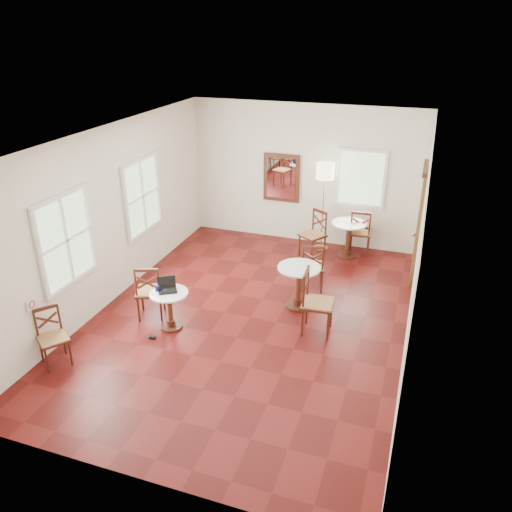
{
  "coord_description": "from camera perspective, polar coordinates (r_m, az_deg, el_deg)",
  "views": [
    {
      "loc": [
        2.45,
        -6.86,
        4.53
      ],
      "look_at": [
        0.0,
        0.3,
        1.0
      ],
      "focal_mm": 35.72,
      "sensor_mm": 36.0,
      "label": 1
    }
  ],
  "objects": [
    {
      "name": "cafe_table_near",
      "position": [
        8.22,
        -9.63,
        -5.54
      ],
      "size": [
        0.61,
        0.61,
        0.64
      ],
      "color": "#421C10",
      "rests_on": "ground"
    },
    {
      "name": "cafe_table_mid",
      "position": [
        8.68,
        4.78,
        -2.95
      ],
      "size": [
        0.72,
        0.72,
        0.77
      ],
      "color": "#421C10",
      "rests_on": "ground"
    },
    {
      "name": "laptop",
      "position": [
        8.15,
        -9.91,
        -3.46
      ],
      "size": [
        0.37,
        0.36,
        0.21
      ],
      "rotation": [
        0.0,
        0.0,
        0.59
      ],
      "color": "black",
      "rests_on": "cafe_table_near"
    },
    {
      "name": "water_glass",
      "position": [
        8.07,
        -10.19,
        -3.87
      ],
      "size": [
        0.05,
        0.05,
        0.09
      ],
      "primitive_type": "cylinder",
      "color": "white",
      "rests_on": "cafe_table_near"
    },
    {
      "name": "power_adapter",
      "position": [
        8.2,
        -11.53,
        -8.95
      ],
      "size": [
        0.09,
        0.05,
        0.04
      ],
      "primitive_type": "cube",
      "color": "black",
      "rests_on": "ground"
    },
    {
      "name": "room_shell",
      "position": [
        8.01,
        -0.47,
        5.76
      ],
      "size": [
        5.02,
        7.02,
        3.01
      ],
      "color": "white",
      "rests_on": "ground"
    },
    {
      "name": "chair_mid_b",
      "position": [
        8.01,
        6.73,
        -5.18
      ],
      "size": [
        0.52,
        0.52,
        1.06
      ],
      "rotation": [
        0.0,
        0.0,
        1.64
      ],
      "color": "#421C10",
      "rests_on": "ground"
    },
    {
      "name": "navy_mug",
      "position": [
        8.16,
        -10.95,
        -3.57
      ],
      "size": [
        0.12,
        0.08,
        0.09
      ],
      "color": "black",
      "rests_on": "cafe_table_near"
    },
    {
      "name": "chair_mid_a",
      "position": [
        9.28,
        6.33,
        -1.15
      ],
      "size": [
        0.52,
        0.52,
        0.93
      ],
      "rotation": [
        0.0,
        0.0,
        3.38
      ],
      "color": "#421C10",
      "rests_on": "ground"
    },
    {
      "name": "chair_back_a",
      "position": [
        10.86,
        11.59,
        2.66
      ],
      "size": [
        0.48,
        0.48,
        0.99
      ],
      "rotation": [
        0.0,
        0.0,
        3.2
      ],
      "color": "#421C10",
      "rests_on": "ground"
    },
    {
      "name": "chair_near_a",
      "position": [
        8.54,
        -11.8,
        -3.87
      ],
      "size": [
        0.58,
        0.58,
        0.97
      ],
      "rotation": [
        0.0,
        0.0,
        3.51
      ],
      "color": "#421C10",
      "rests_on": "ground"
    },
    {
      "name": "floor_lamp",
      "position": [
        10.61,
        7.71,
        8.75
      ],
      "size": [
        0.37,
        0.37,
        1.89
      ],
      "color": "#BF8C3F",
      "rests_on": "ground"
    },
    {
      "name": "ground",
      "position": [
        8.58,
        -0.65,
        -6.87
      ],
      "size": [
        7.0,
        7.0,
        0.0
      ],
      "primitive_type": "plane",
      "color": "#57100E",
      "rests_on": "ground"
    },
    {
      "name": "chair_back_b",
      "position": [
        10.6,
        6.45,
        2.43
      ],
      "size": [
        0.62,
        0.62,
        0.98
      ],
      "rotation": [
        0.0,
        0.0,
        -0.57
      ],
      "color": "#421C10",
      "rests_on": "ground"
    },
    {
      "name": "cafe_table_back",
      "position": [
        10.68,
        10.28,
        2.25
      ],
      "size": [
        0.72,
        0.72,
        0.76
      ],
      "color": "#421C10",
      "rests_on": "ground"
    },
    {
      "name": "mouse",
      "position": [
        8.05,
        -9.34,
        -4.08
      ],
      "size": [
        0.09,
        0.07,
        0.03
      ],
      "primitive_type": "ellipsoid",
      "rotation": [
        0.0,
        0.0,
        -0.32
      ],
      "color": "black",
      "rests_on": "cafe_table_near"
    },
    {
      "name": "chair_near_b",
      "position": [
        7.87,
        -21.82,
        -8.44
      ],
      "size": [
        0.56,
        0.56,
        0.86
      ],
      "rotation": [
        0.0,
        0.0,
        0.92
      ],
      "color": "#421C10",
      "rests_on": "ground"
    }
  ]
}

